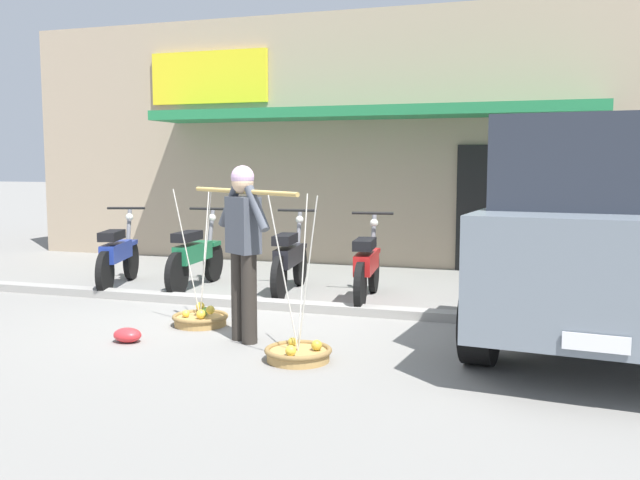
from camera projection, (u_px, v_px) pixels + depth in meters
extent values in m
plane|color=gray|center=(260.00, 322.00, 7.60)|extent=(90.00, 90.00, 0.00)
cube|color=gray|center=(283.00, 305.00, 8.26)|extent=(20.00, 0.24, 0.10)
cylinder|color=#2D2823|center=(239.00, 296.00, 6.81)|extent=(0.15, 0.15, 0.86)
cylinder|color=#2D2823|center=(249.00, 299.00, 6.67)|extent=(0.15, 0.15, 0.86)
cube|color=#474C56|center=(243.00, 225.00, 6.66)|extent=(0.39, 0.35, 0.54)
sphere|color=#E0B78E|center=(243.00, 182.00, 6.62)|extent=(0.21, 0.21, 0.21)
sphere|color=#D1A8CC|center=(243.00, 177.00, 6.61)|extent=(0.22, 0.22, 0.22)
cylinder|color=#474C56|center=(230.00, 206.00, 6.83)|extent=(0.33, 0.26, 0.43)
cylinder|color=#474C56|center=(257.00, 209.00, 6.46)|extent=(0.33, 0.26, 0.43)
cylinder|color=tan|center=(243.00, 191.00, 6.62)|extent=(1.47, 0.98, 0.04)
cylinder|color=#B2894C|center=(200.00, 321.00, 7.45)|extent=(0.55, 0.55, 0.09)
torus|color=olive|center=(200.00, 316.00, 7.44)|extent=(0.59, 0.59, 0.05)
sphere|color=yellow|center=(186.00, 314.00, 7.42)|extent=(0.08, 0.08, 0.08)
sphere|color=yellow|center=(201.00, 314.00, 7.34)|extent=(0.10, 0.10, 0.10)
sphere|color=#6DA940|center=(204.00, 311.00, 7.54)|extent=(0.09, 0.09, 0.09)
sphere|color=#76B645|center=(204.00, 312.00, 7.47)|extent=(0.08, 0.08, 0.08)
sphere|color=yellow|center=(200.00, 306.00, 7.49)|extent=(0.09, 0.09, 0.09)
sphere|color=gold|center=(210.00, 310.00, 7.32)|extent=(0.09, 0.09, 0.09)
cylinder|color=silver|center=(205.00, 252.00, 7.49)|extent=(0.01, 0.26, 1.36)
cylinder|color=silver|center=(187.00, 254.00, 7.34)|extent=(0.23, 0.14, 1.36)
cylinder|color=silver|center=(206.00, 255.00, 7.27)|extent=(0.23, 0.14, 1.36)
cylinder|color=#B2894C|center=(298.00, 356.00, 6.11)|extent=(0.55, 0.55, 0.09)
torus|color=olive|center=(298.00, 350.00, 6.11)|extent=(0.59, 0.59, 0.05)
sphere|color=yellow|center=(291.00, 351.00, 5.93)|extent=(0.09, 0.09, 0.09)
sphere|color=gold|center=(292.00, 342.00, 6.26)|extent=(0.08, 0.08, 0.08)
sphere|color=gold|center=(317.00, 345.00, 6.11)|extent=(0.10, 0.10, 0.10)
cylinder|color=silver|center=(303.00, 271.00, 6.15)|extent=(0.01, 0.26, 1.36)
cylinder|color=silver|center=(283.00, 274.00, 6.01)|extent=(0.23, 0.14, 1.36)
cylinder|color=silver|center=(308.00, 275.00, 5.94)|extent=(0.23, 0.14, 1.36)
cylinder|color=black|center=(131.00, 260.00, 10.33)|extent=(0.25, 0.58, 0.58)
cylinder|color=black|center=(105.00, 273.00, 9.10)|extent=(0.25, 0.58, 0.58)
cube|color=navy|center=(131.00, 243.00, 10.30)|extent=(0.22, 0.31, 0.06)
cube|color=navy|center=(116.00, 252.00, 9.59)|extent=(0.47, 0.92, 0.24)
cube|color=black|center=(112.00, 235.00, 9.38)|extent=(0.38, 0.60, 0.12)
cylinder|color=slate|center=(128.00, 235.00, 10.19)|extent=(0.15, 0.30, 0.76)
cylinder|color=black|center=(126.00, 208.00, 10.06)|extent=(0.53, 0.20, 0.04)
sphere|color=silver|center=(129.00, 217.00, 10.24)|extent=(0.11, 0.11, 0.11)
cylinder|color=black|center=(213.00, 261.00, 10.19)|extent=(0.13, 0.58, 0.58)
cylinder|color=black|center=(177.00, 275.00, 8.99)|extent=(0.13, 0.58, 0.58)
cube|color=#19663D|center=(213.00, 244.00, 10.17)|extent=(0.16, 0.29, 0.06)
cube|color=#19663D|center=(193.00, 253.00, 9.47)|extent=(0.27, 0.91, 0.24)
cube|color=black|center=(187.00, 236.00, 9.27)|extent=(0.27, 0.58, 0.12)
cylinder|color=slate|center=(210.00, 235.00, 10.05)|extent=(0.08, 0.30, 0.76)
cylinder|color=black|center=(208.00, 209.00, 9.93)|extent=(0.54, 0.08, 0.04)
sphere|color=silver|center=(212.00, 218.00, 10.10)|extent=(0.11, 0.11, 0.11)
cylinder|color=black|center=(300.00, 265.00, 9.86)|extent=(0.16, 0.59, 0.58)
cylinder|color=black|center=(279.00, 279.00, 8.65)|extent=(0.16, 0.59, 0.58)
cube|color=black|center=(300.00, 246.00, 9.83)|extent=(0.18, 0.30, 0.06)
cube|color=black|center=(288.00, 256.00, 9.13)|extent=(0.32, 0.92, 0.24)
cube|color=black|center=(285.00, 239.00, 8.93)|extent=(0.29, 0.58, 0.12)
cylinder|color=slate|center=(298.00, 238.00, 9.72)|extent=(0.10, 0.30, 0.76)
cylinder|color=black|center=(297.00, 210.00, 9.60)|extent=(0.54, 0.11, 0.04)
sphere|color=silver|center=(300.00, 220.00, 9.77)|extent=(0.11, 0.11, 0.11)
cylinder|color=black|center=(374.00, 271.00, 9.32)|extent=(0.15, 0.59, 0.58)
cylinder|color=black|center=(360.00, 287.00, 8.11)|extent=(0.15, 0.59, 0.58)
cube|color=red|center=(374.00, 251.00, 9.29)|extent=(0.17, 0.29, 0.06)
cube|color=red|center=(367.00, 262.00, 8.59)|extent=(0.30, 0.92, 0.24)
cube|color=black|center=(365.00, 244.00, 8.39)|extent=(0.28, 0.58, 0.12)
cylinder|color=slate|center=(373.00, 242.00, 9.18)|extent=(0.09, 0.30, 0.76)
cylinder|color=black|center=(373.00, 213.00, 9.06)|extent=(0.54, 0.10, 0.04)
sphere|color=silver|center=(374.00, 223.00, 9.23)|extent=(0.11, 0.11, 0.11)
cube|color=slate|center=(608.00, 251.00, 6.88)|extent=(2.35, 4.86, 0.96)
cube|color=#282D38|center=(610.00, 163.00, 6.04)|extent=(1.92, 2.04, 0.76)
cube|color=#4A5259|center=(613.00, 188.00, 7.78)|extent=(2.03, 2.52, 0.08)
cylinder|color=black|center=(481.00, 320.00, 5.99)|extent=(0.33, 0.78, 0.76)
cylinder|color=black|center=(527.00, 272.00, 8.64)|extent=(0.33, 0.78, 0.76)
cube|color=silver|center=(596.00, 343.00, 4.76)|extent=(0.44, 0.06, 0.12)
cube|color=tan|center=(402.00, 143.00, 13.85)|extent=(13.00, 5.00, 4.20)
cube|color=#237F47|center=(364.00, 113.00, 10.97)|extent=(7.15, 1.00, 0.16)
cube|color=yellow|center=(209.00, 77.00, 12.22)|extent=(2.20, 0.08, 0.90)
cube|color=black|center=(492.00, 209.00, 10.99)|extent=(1.10, 0.06, 2.00)
ellipsoid|color=red|center=(127.00, 335.00, 6.74)|extent=(0.28, 0.22, 0.14)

